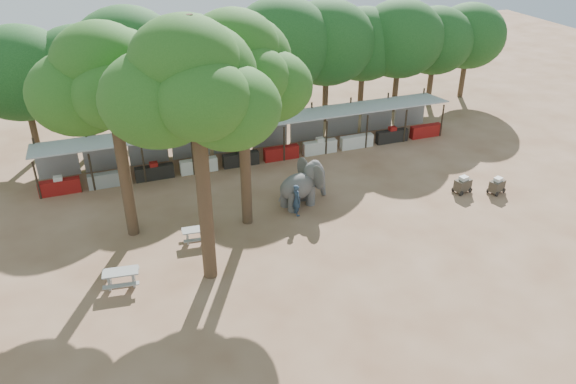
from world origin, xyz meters
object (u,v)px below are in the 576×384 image
object	(u,v)px
yard_tree_center	(191,86)
cart_back	(463,184)
yard_tree_back	(238,68)
handler	(297,200)
cart_front	(497,185)
yard_tree_left	(107,82)
elephant	(303,184)
picnic_table_near	(121,276)
picnic_table_far	(196,233)

from	to	relation	value
yard_tree_center	cart_back	size ratio (longest dim) A/B	10.13
yard_tree_center	yard_tree_back	xyz separation A→B (m)	(3.00, 4.00, -0.67)
handler	cart_front	bearing A→B (deg)	-101.67
handler	cart_back	bearing A→B (deg)	-98.89
yard_tree_back	cart_back	xyz separation A→B (m)	(13.21, -1.34, -8.03)
yard_tree_left	cart_back	size ratio (longest dim) A/B	9.27
yard_tree_center	cart_front	bearing A→B (deg)	5.96
handler	yard_tree_center	bearing A→B (deg)	117.68
yard_tree_center	elephant	bearing A→B (deg)	34.78
yard_tree_back	cart_back	bearing A→B (deg)	-5.80
picnic_table_near	cart_front	size ratio (longest dim) A/B	1.48
picnic_table_far	cart_front	size ratio (longest dim) A/B	1.29
yard_tree_center	handler	bearing A→B (deg)	31.28
elephant	cart_back	xyz separation A→B (m)	(9.46, -2.03, -0.74)
picnic_table_far	cart_back	size ratio (longest dim) A/B	1.29
handler	picnic_table_far	distance (m)	5.86
yard_tree_center	handler	world-z (taller)	yard_tree_center
yard_tree_left	elephant	world-z (taller)	yard_tree_left
yard_tree_left	cart_front	size ratio (longest dim) A/B	9.29
yard_tree_left	yard_tree_center	size ratio (longest dim) A/B	0.92
yard_tree_left	picnic_table_far	bearing A→B (deg)	-33.49
cart_front	picnic_table_far	bearing A→B (deg)	157.67
yard_tree_back	cart_back	world-z (taller)	yard_tree_back
picnic_table_far	cart_front	xyz separation A→B (m)	(17.95, -1.04, 0.03)
cart_front	cart_back	bearing A→B (deg)	138.63
yard_tree_left	yard_tree_center	distance (m)	5.92
yard_tree_back	picnic_table_far	size ratio (longest dim) A/B	7.43
yard_tree_left	cart_front	xyz separation A→B (m)	(21.09, -3.11, -7.71)
yard_tree_back	elephant	world-z (taller)	yard_tree_back
yard_tree_center	picnic_table_far	distance (m)	9.22
handler	cart_front	size ratio (longest dim) A/B	1.57
handler	picnic_table_near	world-z (taller)	handler
yard_tree_left	handler	distance (m)	11.61
yard_tree_left	picnic_table_far	world-z (taller)	yard_tree_left
yard_tree_center	cart_front	world-z (taller)	yard_tree_center
picnic_table_near	cart_front	world-z (taller)	cart_front
handler	elephant	bearing A→B (deg)	-40.60
yard_tree_center	yard_tree_back	distance (m)	5.04
yard_tree_center	cart_back	world-z (taller)	yard_tree_center
cart_front	cart_back	xyz separation A→B (m)	(-1.88, 0.77, 0.02)
handler	picnic_table_far	xyz separation A→B (m)	(-5.80, -0.68, -0.47)
yard_tree_center	elephant	world-z (taller)	yard_tree_center
yard_tree_back	picnic_table_far	bearing A→B (deg)	-159.39
picnic_table_near	cart_front	bearing A→B (deg)	10.58
picnic_table_near	cart_back	distance (m)	20.20
picnic_table_near	picnic_table_far	size ratio (longest dim) A/B	1.15
yard_tree_back	picnic_table_near	world-z (taller)	yard_tree_back
yard_tree_left	picnic_table_far	distance (m)	8.60
elephant	picnic_table_near	world-z (taller)	elephant
picnic_table_near	cart_back	xyz separation A→B (m)	(20.08, 2.22, -0.01)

